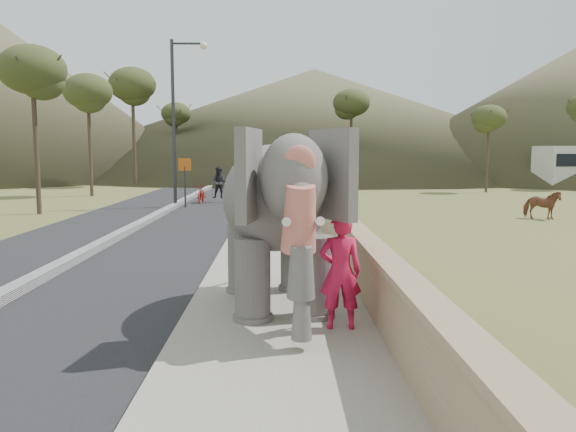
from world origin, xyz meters
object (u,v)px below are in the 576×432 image
object	(u,v)px
cow	(542,205)
lamppost	(180,106)
motorcyclist	(209,189)
elephant_and_man	(277,221)

from	to	relation	value
cow	lamppost	bearing A→B (deg)	97.94
lamppost	motorcyclist	xyz separation A→B (m)	(1.06, 2.34, -4.13)
elephant_and_man	cow	bearing A→B (deg)	50.52
cow	elephant_and_man	world-z (taller)	elephant_and_man
cow	motorcyclist	bearing A→B (deg)	88.80
elephant_and_man	motorcyclist	distance (m)	20.60
lamppost	elephant_and_man	size ratio (longest dim) A/B	1.90
cow	elephant_and_man	bearing A→B (deg)	166.37
cow	elephant_and_man	size ratio (longest dim) A/B	0.33
lamppost	elephant_and_man	distance (m)	18.81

